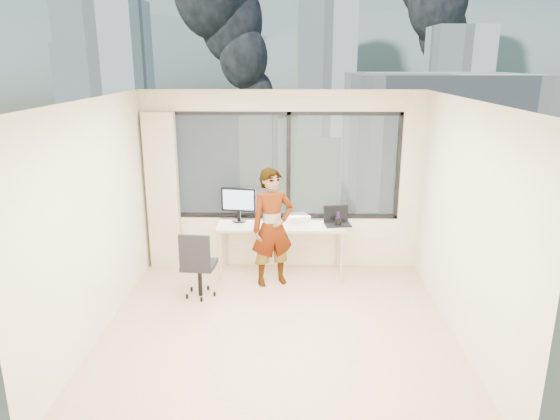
{
  "coord_description": "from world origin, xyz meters",
  "views": [
    {
      "loc": [
        0.15,
        -5.27,
        2.98
      ],
      "look_at": [
        0.0,
        1.0,
        1.15
      ],
      "focal_mm": 32.88,
      "sensor_mm": 36.0,
      "label": 1
    }
  ],
  "objects_px": {
    "person": "(272,227)",
    "laptop": "(338,217)",
    "monitor": "(239,204)",
    "game_console": "(297,217)",
    "handbag": "(336,213)",
    "desk": "(281,249)",
    "chair": "(199,263)"
  },
  "relations": [
    {
      "from": "person",
      "to": "laptop",
      "type": "relative_size",
      "value": 4.28
    },
    {
      "from": "monitor",
      "to": "game_console",
      "type": "bearing_deg",
      "value": 13.75
    },
    {
      "from": "laptop",
      "to": "handbag",
      "type": "xyz_separation_m",
      "value": [
        0.0,
        0.25,
        -0.01
      ]
    },
    {
      "from": "desk",
      "to": "person",
      "type": "xyz_separation_m",
      "value": [
        -0.11,
        -0.35,
        0.44
      ]
    },
    {
      "from": "desk",
      "to": "handbag",
      "type": "height_order",
      "value": "handbag"
    },
    {
      "from": "desk",
      "to": "handbag",
      "type": "bearing_deg",
      "value": 15.41
    },
    {
      "from": "desk",
      "to": "chair",
      "type": "xyz_separation_m",
      "value": [
        -1.05,
        -0.77,
        0.09
      ]
    },
    {
      "from": "monitor",
      "to": "handbag",
      "type": "bearing_deg",
      "value": 11.87
    },
    {
      "from": "chair",
      "to": "handbag",
      "type": "relative_size",
      "value": 3.29
    },
    {
      "from": "desk",
      "to": "person",
      "type": "height_order",
      "value": "person"
    },
    {
      "from": "game_console",
      "to": "laptop",
      "type": "distance_m",
      "value": 0.62
    },
    {
      "from": "handbag",
      "to": "desk",
      "type": "bearing_deg",
      "value": -167.43
    },
    {
      "from": "chair",
      "to": "monitor",
      "type": "xyz_separation_m",
      "value": [
        0.44,
        0.89,
        0.54
      ]
    },
    {
      "from": "desk",
      "to": "game_console",
      "type": "xyz_separation_m",
      "value": [
        0.23,
        0.21,
        0.41
      ]
    },
    {
      "from": "monitor",
      "to": "game_console",
      "type": "distance_m",
      "value": 0.88
    },
    {
      "from": "chair",
      "to": "desk",
      "type": "bearing_deg",
      "value": 41.2
    },
    {
      "from": "desk",
      "to": "laptop",
      "type": "distance_m",
      "value": 0.94
    },
    {
      "from": "monitor",
      "to": "handbag",
      "type": "height_order",
      "value": "monitor"
    },
    {
      "from": "game_console",
      "to": "laptop",
      "type": "height_order",
      "value": "laptop"
    },
    {
      "from": "person",
      "to": "monitor",
      "type": "bearing_deg",
      "value": 115.69
    },
    {
      "from": "chair",
      "to": "person",
      "type": "distance_m",
      "value": 1.09
    },
    {
      "from": "chair",
      "to": "person",
      "type": "relative_size",
      "value": 0.57
    },
    {
      "from": "desk",
      "to": "person",
      "type": "bearing_deg",
      "value": -107.42
    },
    {
      "from": "desk",
      "to": "handbag",
      "type": "distance_m",
      "value": 0.96
    },
    {
      "from": "chair",
      "to": "person",
      "type": "xyz_separation_m",
      "value": [
        0.94,
        0.42,
        0.35
      ]
    },
    {
      "from": "monitor",
      "to": "game_console",
      "type": "height_order",
      "value": "monitor"
    },
    {
      "from": "desk",
      "to": "person",
      "type": "distance_m",
      "value": 0.57
    },
    {
      "from": "person",
      "to": "game_console",
      "type": "relative_size",
      "value": 5.2
    },
    {
      "from": "person",
      "to": "game_console",
      "type": "bearing_deg",
      "value": 37.34
    },
    {
      "from": "chair",
      "to": "monitor",
      "type": "bearing_deg",
      "value": 68.76
    },
    {
      "from": "chair",
      "to": "game_console",
      "type": "bearing_deg",
      "value": 42.24
    },
    {
      "from": "desk",
      "to": "chair",
      "type": "relative_size",
      "value": 1.95
    }
  ]
}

